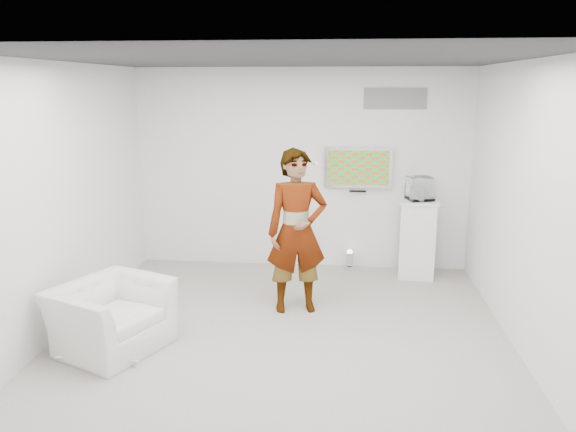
% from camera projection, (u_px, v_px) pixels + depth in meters
% --- Properties ---
extents(room, '(5.01, 5.01, 3.00)m').
position_uv_depth(room, '(284.00, 204.00, 6.03)').
color(room, '#AEA9A0').
rests_on(room, ground).
extents(tv, '(1.00, 0.08, 0.60)m').
position_uv_depth(tv, '(358.00, 167.00, 8.31)').
color(tv, '#BBBCC0').
rests_on(tv, room).
extents(logo_decal, '(0.90, 0.02, 0.30)m').
position_uv_depth(logo_decal, '(395.00, 99.00, 8.07)').
color(logo_decal, slate).
rests_on(logo_decal, room).
extents(person, '(0.82, 0.63, 2.01)m').
position_uv_depth(person, '(297.00, 232.00, 6.81)').
color(person, white).
rests_on(person, room).
extents(armchair, '(1.32, 1.39, 0.71)m').
position_uv_depth(armchair, '(111.00, 317.00, 5.93)').
color(armchair, white).
rests_on(armchair, room).
extents(pedestal, '(0.60, 0.60, 1.14)m').
position_uv_depth(pedestal, '(417.00, 238.00, 8.16)').
color(pedestal, white).
rests_on(pedestal, room).
extents(floor_uplight, '(0.24, 0.24, 0.30)m').
position_uv_depth(floor_uplight, '(350.00, 260.00, 8.52)').
color(floor_uplight, silver).
rests_on(floor_uplight, room).
extents(vitrine, '(0.41, 0.41, 0.33)m').
position_uv_depth(vitrine, '(420.00, 189.00, 7.99)').
color(vitrine, white).
rests_on(vitrine, pedestal).
extents(console, '(0.08, 0.15, 0.20)m').
position_uv_depth(console, '(420.00, 193.00, 8.00)').
color(console, white).
rests_on(console, pedestal).
extents(wii_remote, '(0.07, 0.14, 0.04)m').
position_uv_depth(wii_remote, '(316.00, 164.00, 6.80)').
color(wii_remote, white).
rests_on(wii_remote, person).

